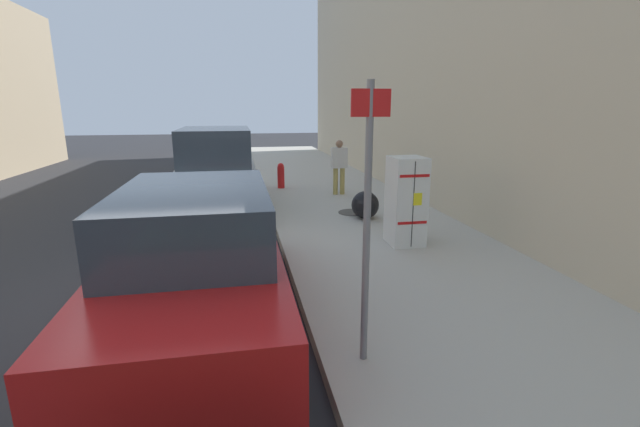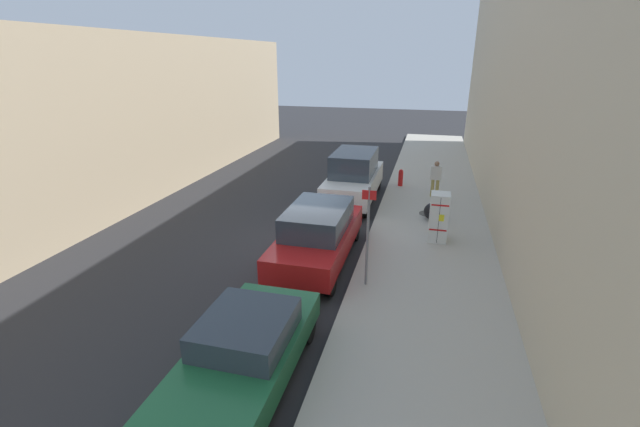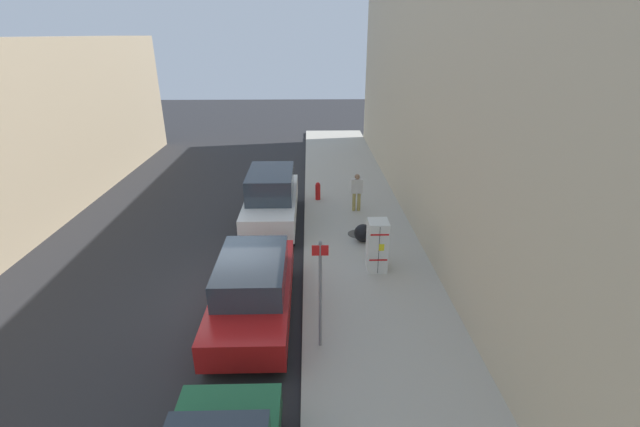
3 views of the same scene
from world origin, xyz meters
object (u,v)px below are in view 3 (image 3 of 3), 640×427
object	(u,v)px
discarded_refrigerator	(377,245)
trash_bag	(363,233)
parked_suv_red	(253,288)
parked_van_white	(271,198)
pedestrian_walking_far	(357,190)
fire_hydrant	(318,191)
street_sign_post	(320,290)

from	to	relation	value
discarded_refrigerator	trash_bag	distance (m)	2.00
discarded_refrigerator	parked_suv_red	world-z (taller)	discarded_refrigerator
parked_van_white	pedestrian_walking_far	bearing A→B (deg)	-166.33
trash_bag	parked_suv_red	world-z (taller)	parked_suv_red
discarded_refrigerator	fire_hydrant	distance (m)	6.36
parked_van_white	trash_bag	bearing A→B (deg)	148.90
parked_van_white	parked_suv_red	distance (m)	6.10
fire_hydrant	parked_van_white	bearing A→B (deg)	49.40
discarded_refrigerator	pedestrian_walking_far	xyz separation A→B (m)	(0.13, -4.79, 0.09)
pedestrian_walking_far	parked_van_white	bearing A→B (deg)	33.07
trash_bag	discarded_refrigerator	bearing A→B (deg)	95.49
parked_van_white	street_sign_post	bearing A→B (deg)	102.82
discarded_refrigerator	parked_suv_red	distance (m)	4.14
trash_bag	parked_suv_red	bearing A→B (deg)	50.47
parked_van_white	parked_suv_red	world-z (taller)	parked_van_white
trash_bag	pedestrian_walking_far	bearing A→B (deg)	-91.21
trash_bag	parked_suv_red	size ratio (longest dim) A/B	0.13
street_sign_post	trash_bag	bearing A→B (deg)	-106.92
street_sign_post	parked_van_white	size ratio (longest dim) A/B	0.53
pedestrian_walking_far	discarded_refrigerator	bearing A→B (deg)	110.90
fire_hydrant	pedestrian_walking_far	world-z (taller)	pedestrian_walking_far
pedestrian_walking_far	parked_suv_red	world-z (taller)	pedestrian_walking_far
discarded_refrigerator	pedestrian_walking_far	world-z (taller)	discarded_refrigerator
discarded_refrigerator	parked_suv_red	size ratio (longest dim) A/B	0.33
pedestrian_walking_far	parked_van_white	world-z (taller)	parked_van_white
discarded_refrigerator	trash_bag	xyz separation A→B (m)	(0.19, -1.93, -0.50)
fire_hydrant	street_sign_post	bearing A→B (deg)	89.09
parked_suv_red	street_sign_post	bearing A→B (deg)	140.97
trash_bag	parked_suv_red	distance (m)	5.29
discarded_refrigerator	parked_van_white	distance (m)	5.31
discarded_refrigerator	fire_hydrant	world-z (taller)	discarded_refrigerator
fire_hydrant	trash_bag	bearing A→B (deg)	109.76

